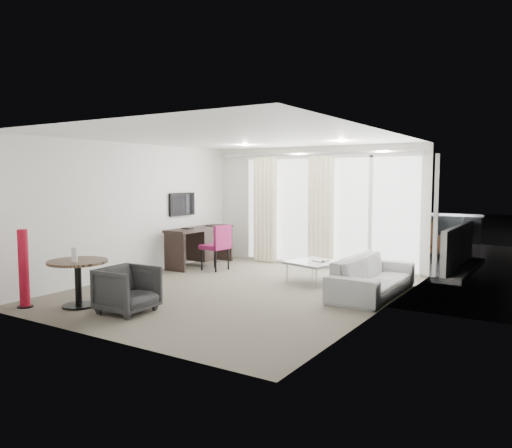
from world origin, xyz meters
The scene contains 28 objects.
floor centered at (0.00, 0.00, 0.00)m, with size 5.00×6.00×0.00m, color #625B4E.
ceiling centered at (0.00, 0.00, 2.60)m, with size 5.00×6.00×0.00m, color white.
wall_left centered at (-2.50, 0.00, 1.30)m, with size 0.00×6.00×2.60m, color silver.
wall_right centered at (2.50, 0.00, 1.30)m, with size 0.00×6.00×2.60m, color silver.
wall_front centered at (0.00, -3.00, 1.30)m, with size 5.00×0.00×2.60m, color silver.
window_panel centered at (0.30, 2.98, 1.20)m, with size 4.00×0.02×2.38m, color white, non-canonical shape.
window_frame centered at (0.30, 2.97, 1.20)m, with size 4.10×0.06×2.44m, color white, non-canonical shape.
curtain_left centered at (-1.15, 2.82, 1.20)m, with size 0.60×0.20×2.38m, color #F4ECC7, non-canonical shape.
curtain_right centered at (0.25, 2.82, 1.20)m, with size 0.60×0.20×2.38m, color #F4ECC7, non-canonical shape.
curtain_track centered at (0.00, 2.82, 2.45)m, with size 4.80×0.04×0.04m, color #B2B2B7, non-canonical shape.
downlight_a centered at (-0.90, 1.60, 2.59)m, with size 0.12×0.12×0.02m, color #FFE0B2.
downlight_b centered at (1.20, 1.60, 2.59)m, with size 0.12×0.12×0.02m, color #FFE0B2.
desk centered at (-2.08, 1.59, 0.42)m, with size 0.56×1.79×0.84m, color black, non-canonical shape.
tv centered at (-2.46, 1.45, 1.35)m, with size 0.05×0.80×0.50m, color black, non-canonical shape.
desk_chair centered at (-1.48, 1.34, 0.48)m, with size 0.52×0.49×0.96m, color #83184A, non-canonical shape.
round_table centered at (-1.41, -2.16, 0.35)m, with size 0.88×0.88×0.70m, color #3A2819, non-canonical shape.
menu_card centered at (-1.32, -2.28, 0.72)m, with size 0.12×0.02×0.21m, color white, non-canonical shape.
red_lamp centered at (-2.06, -2.61, 0.58)m, with size 0.23×0.23×1.17m, color maroon.
tub_armchair centered at (-0.54, -2.00, 0.33)m, with size 0.71×0.73×0.67m, color #252526.
coffee_table centered at (0.83, 1.32, 0.19)m, with size 0.86×0.86×0.39m, color gray, non-canonical shape.
remote centered at (0.97, 1.37, 0.36)m, with size 0.06×0.18×0.02m, color black, non-canonical shape.
magazine centered at (0.90, 1.43, 0.36)m, with size 0.23×0.29×0.02m, color gray, non-canonical shape.
sofa centered at (2.06, 0.94, 0.31)m, with size 2.13×0.83×0.62m, color #9A9A9A.
terrace_slab centered at (0.30, 4.50, -0.06)m, with size 5.60×3.00×0.12m, color #4D4D50.
rattan_chair_a centered at (1.22, 3.77, 0.41)m, with size 0.56×0.56×0.82m, color #53341D, non-canonical shape.
rattan_chair_b centered at (1.91, 5.02, 0.45)m, with size 0.61×0.61×0.89m, color #53341D, non-canonical shape.
rattan_table centered at (1.08, 4.55, 0.28)m, with size 0.56×0.56×0.56m, color #53341D, non-canonical shape.
balustrade centered at (0.30, 5.95, 0.50)m, with size 5.50×0.06×1.05m, color #B2B2B7, non-canonical shape.
Camera 1 is at (4.76, -6.96, 1.93)m, focal length 35.00 mm.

